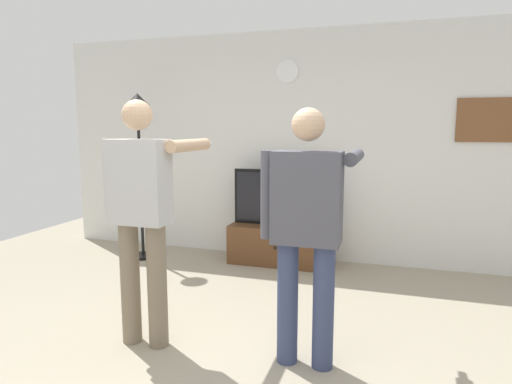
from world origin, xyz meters
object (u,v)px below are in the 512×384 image
object	(u,v)px
television	(281,198)
person_standing_nearer_couch	(307,223)
tv_stand	(280,245)
person_standing_nearer_lamp	(142,209)
floor_lamp	(139,142)
framed_picture	(497,120)
wall_clock	(288,72)

from	to	relation	value
television	person_standing_nearer_couch	bearing A→B (deg)	-71.60
tv_stand	person_standing_nearer_lamp	world-z (taller)	person_standing_nearer_lamp
floor_lamp	person_standing_nearer_couch	bearing A→B (deg)	-37.51
television	person_standing_nearer_lamp	bearing A→B (deg)	-101.96
television	floor_lamp	xyz separation A→B (m)	(-1.67, -0.31, 0.64)
television	floor_lamp	bearing A→B (deg)	-169.65
television	framed_picture	bearing A→B (deg)	6.39
person_standing_nearer_couch	floor_lamp	bearing A→B (deg)	142.49
floor_lamp	person_standing_nearer_couch	xyz separation A→B (m)	(2.38, -1.83, -0.44)
television	person_standing_nearer_couch	xyz separation A→B (m)	(0.71, -2.13, 0.20)
tv_stand	person_standing_nearer_lamp	bearing A→B (deg)	-102.21
floor_lamp	person_standing_nearer_lamp	distance (m)	2.28
floor_lamp	framed_picture	bearing A→B (deg)	8.10
tv_stand	wall_clock	xyz separation A→B (m)	(-0.00, 0.29, 2.00)
tv_stand	person_standing_nearer_couch	xyz separation A→B (m)	(0.71, -2.08, 0.74)
person_standing_nearer_couch	wall_clock	bearing A→B (deg)	106.62
television	floor_lamp	size ratio (longest dim) A/B	0.57
person_standing_nearer_couch	television	bearing A→B (deg)	108.40
tv_stand	person_standing_nearer_couch	distance (m)	2.32
person_standing_nearer_lamp	wall_clock	bearing A→B (deg)	79.20
tv_stand	television	world-z (taller)	television
person_standing_nearer_lamp	floor_lamp	bearing A→B (deg)	122.44
wall_clock	framed_picture	distance (m)	2.29
wall_clock	person_standing_nearer_lamp	distance (m)	2.77
wall_clock	tv_stand	bearing A→B (deg)	-90.00
person_standing_nearer_lamp	person_standing_nearer_couch	bearing A→B (deg)	3.33
tv_stand	floor_lamp	xyz separation A→B (m)	(-1.67, -0.26, 1.19)
television	floor_lamp	world-z (taller)	floor_lamp
framed_picture	wall_clock	bearing A→B (deg)	-179.87
framed_picture	person_standing_nearer_lamp	xyz separation A→B (m)	(-2.69, -2.45, -0.65)
tv_stand	wall_clock	bearing A→B (deg)	90.00
wall_clock	person_standing_nearer_lamp	xyz separation A→B (m)	(-0.47, -2.44, -1.22)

